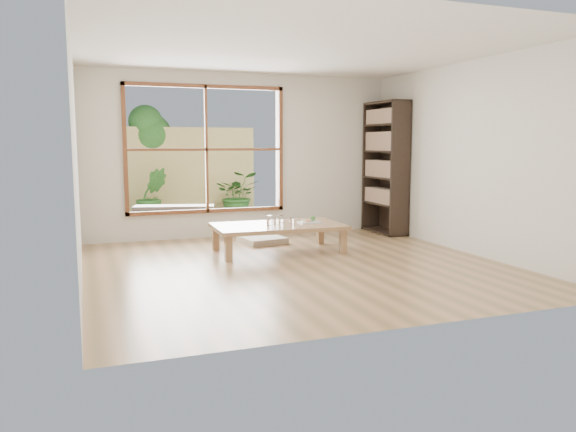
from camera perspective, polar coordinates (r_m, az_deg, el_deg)
name	(u,v)px	position (r m, az deg, el deg)	size (l,w,h in m)	color
ground	(297,266)	(6.95, 0.95, -5.05)	(5.00, 5.00, 0.00)	tan
low_table	(278,228)	(7.75, -1.01, -1.19)	(1.79, 1.04, 0.39)	#9A6B4A
floor_cushion	(262,240)	(8.53, -2.64, -2.42)	(0.60, 0.60, 0.09)	white
bookshelf	(385,168)	(9.51, 9.87, 4.84)	(0.35, 0.98, 2.18)	black
glass_tall	(269,220)	(7.65, -1.91, -0.46)	(0.07, 0.07, 0.13)	silver
glass_mid	(292,221)	(7.79, 0.39, -0.47)	(0.06, 0.06, 0.09)	silver
glass_short	(281,219)	(7.91, -0.77, -0.31)	(0.08, 0.08, 0.10)	silver
glass_small	(276,221)	(7.75, -1.21, -0.55)	(0.06, 0.06, 0.08)	silver
food_tray	(310,221)	(7.91, 2.24, -0.53)	(0.30, 0.22, 0.09)	white
deck	(194,227)	(10.17, -9.48, -1.15)	(2.80, 2.00, 0.05)	#373028
garden_bench	(174,209)	(9.70, -11.50, 0.70)	(1.39, 0.72, 0.42)	black
bamboo_fence	(184,174)	(11.06, -10.55, 4.20)	(2.80, 0.06, 1.80)	tan
shrub_right	(238,195)	(10.99, -5.08, 2.14)	(0.84, 0.73, 0.93)	#2D6023
shrub_left	(152,196)	(10.51, -13.66, 1.97)	(0.57, 0.46, 1.03)	#2D6023
garden_tree	(145,136)	(11.25, -14.33, 7.84)	(1.04, 0.85, 2.22)	#4C3D2D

